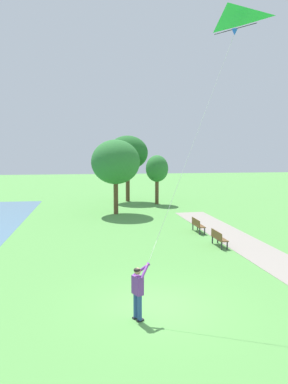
{
  "coord_description": "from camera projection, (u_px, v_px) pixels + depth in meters",
  "views": [
    {
      "loc": [
        -2.07,
        -12.7,
        5.61
      ],
      "look_at": [
        -0.39,
        0.52,
        3.95
      ],
      "focal_mm": 36.25,
      "sensor_mm": 36.0,
      "label": 1
    }
  ],
  "objects": [
    {
      "name": "park_bench_far_walkway",
      "position": [
        198.0,
        224.0,
        24.63
      ],
      "size": [
        0.54,
        1.53,
        0.88
      ],
      "color": "brown",
      "rests_on": "ground"
    },
    {
      "name": "tree_treeline_right",
      "position": [
        157.0,
        169.0,
        35.9
      ],
      "size": [
        2.08,
        2.24,
        4.57
      ],
      "color": "brown",
      "rests_on": "ground"
    },
    {
      "name": "tree_behind_path",
      "position": [
        128.0,
        153.0,
        37.53
      ],
      "size": [
        3.95,
        3.47,
        6.4
      ],
      "color": "brown",
      "rests_on": "ground"
    },
    {
      "name": "park_bench_near_walkway",
      "position": [
        218.0,
        237.0,
        21.22
      ],
      "size": [
        0.54,
        1.53,
        0.88
      ],
      "color": "brown",
      "rests_on": "ground"
    },
    {
      "name": "tree_lakeside_near",
      "position": [
        116.0,
        162.0,
        30.74
      ],
      "size": [
        3.87,
        4.04,
        5.95
      ],
      "color": "brown",
      "rests_on": "ground"
    },
    {
      "name": "flying_kite",
      "position": [
        227.0,
        21.0,
        13.23
      ],
      "size": [
        3.83,
        2.5,
        8.43
      ],
      "color": "green"
    },
    {
      "name": "person_kite_flyer",
      "position": [
        138.0,
        288.0,
        12.29
      ],
      "size": [
        0.63,
        0.51,
        1.83
      ],
      "color": "#232328",
      "rests_on": "ground"
    },
    {
      "name": "ground_plane",
      "position": [
        157.0,
        306.0,
        13.45
      ],
      "size": [
        120.0,
        120.0,
        0.0
      ],
      "primitive_type": "plane",
      "color": "#569947"
    }
  ]
}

